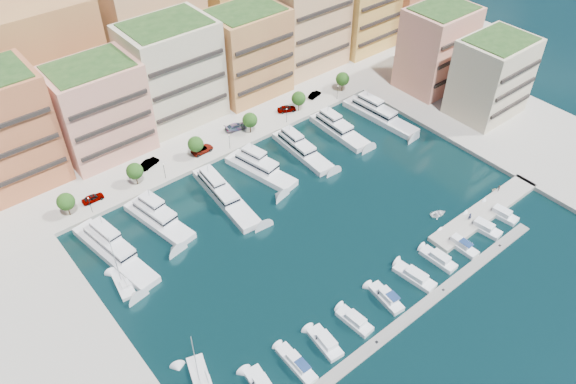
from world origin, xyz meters
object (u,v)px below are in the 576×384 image
at_px(car_0, 93,198).
at_px(cruiser_9, 500,214).
at_px(tree_0, 66,202).
at_px(sailboat_2, 123,284).
at_px(yacht_6, 377,114).
at_px(tree_4, 299,98).
at_px(yacht_5, 337,128).
at_px(cruiser_8, 482,227).
at_px(yacht_2, 223,193).
at_px(yacht_1, 157,218).
at_px(lamppost_2, 229,139).
at_px(cruiser_3, 355,321).
at_px(person_1, 499,188).
at_px(cruiser_1, 297,364).
at_px(tree_3, 250,120).
at_px(lamppost_0, 89,202).
at_px(car_5, 315,95).
at_px(sailboat_0, 202,383).
at_px(car_3, 236,127).
at_px(cruiser_4, 386,298).
at_px(person_0, 470,216).
at_px(cruiser_2, 325,343).
at_px(yacht_4, 300,149).
at_px(tree_2, 196,144).
at_px(cruiser_7, 459,244).
at_px(car_1, 149,163).
at_px(cruiser_6, 439,259).
at_px(tender_3, 494,190).
at_px(yacht_3, 259,168).
at_px(car_2, 202,149).
at_px(lamppost_4, 338,90).
at_px(yacht_0, 112,250).
at_px(lamppost_3, 287,113).
at_px(cruiser_5, 415,277).
at_px(tree_1, 135,171).
at_px(tree_5, 343,79).
at_px(tender_0, 438,214).

bearing_deg(car_0, cruiser_9, -130.60).
xyz_separation_m(tree_0, sailboat_2, (0.09, -24.07, -4.42)).
bearing_deg(yacht_6, tree_4, 135.18).
height_order(yacht_5, cruiser_8, yacht_5).
bearing_deg(tree_4, tree_0, 180.00).
height_order(yacht_2, sailboat_2, sailboat_2).
bearing_deg(yacht_1, lamppost_2, 22.00).
bearing_deg(cruiser_3, person_1, 5.29).
xyz_separation_m(tree_4, cruiser_9, (7.83, -58.08, -4.20)).
xyz_separation_m(yacht_2, person_1, (48.36, -38.26, 0.55)).
bearing_deg(cruiser_1, yacht_1, 90.87).
distance_m(tree_3, person_1, 61.12).
xyz_separation_m(lamppost_0, car_5, (67.94, 4.75, -2.11)).
bearing_deg(sailboat_0, car_3, 50.07).
xyz_separation_m(cruiser_4, person_0, (28.57, 2.96, 1.32)).
bearing_deg(cruiser_2, yacht_4, 54.11).
bearing_deg(tree_2, cruiser_7, -66.21).
distance_m(cruiser_8, car_1, 76.23).
xyz_separation_m(tree_2, cruiser_8, (33.43, -58.09, -4.20)).
bearing_deg(cruiser_6, tender_3, 11.97).
height_order(cruiser_7, car_1, car_1).
distance_m(yacht_3, car_2, 15.42).
bearing_deg(person_0, lamppost_4, -26.46).
height_order(cruiser_7, car_3, car_3).
relative_size(yacht_2, person_0, 13.36).
bearing_deg(yacht_0, lamppost_0, 82.34).
height_order(cruiser_2, car_5, car_5).
bearing_deg(sailboat_0, person_0, -3.78).
xyz_separation_m(lamppost_2, sailboat_0, (-39.53, -48.60, -3.52)).
bearing_deg(tree_0, car_5, 1.95).
bearing_deg(cruiser_9, lamppost_2, 119.71).
xyz_separation_m(tree_2, tender_3, (45.73, -52.46, -4.36)).
bearing_deg(lamppost_3, yacht_1, -166.53).
bearing_deg(lamppost_0, lamppost_3, 0.00).
relative_size(lamppost_3, yacht_0, 0.17).
bearing_deg(tree_0, yacht_1, -43.07).
distance_m(yacht_3, cruiser_5, 45.14).
relative_size(tree_1, cruiser_5, 0.64).
distance_m(cruiser_7, car_1, 72.01).
height_order(lamppost_2, cruiser_6, lamppost_2).
xyz_separation_m(yacht_5, tender_3, (11.62, -39.49, -0.83)).
distance_m(lamppost_2, yacht_3, 11.12).
xyz_separation_m(yacht_6, sailboat_0, (-78.48, -36.05, -0.90)).
height_order(yacht_2, cruiser_9, yacht_2).
bearing_deg(yacht_4, cruiser_5, -101.50).
bearing_deg(cruiser_3, car_1, 96.13).
height_order(tree_5, tender_3, tree_5).
height_order(yacht_4, tender_0, yacht_4).
height_order(yacht_1, cruiser_9, yacht_1).
bearing_deg(lamppost_4, lamppost_2, 180.00).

